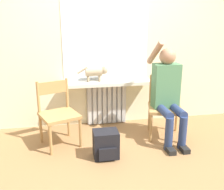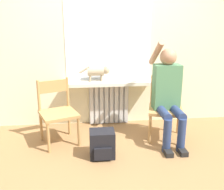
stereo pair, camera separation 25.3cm
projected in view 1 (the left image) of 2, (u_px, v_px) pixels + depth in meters
ground_plane at (123, 161)px, 3.02m from camera, size 12.00×12.00×0.00m
wall_with_window at (105, 34)px, 3.79m from camera, size 7.00×0.06×2.70m
radiator at (107, 103)px, 4.01m from camera, size 0.60×0.08×0.64m
windowsill at (108, 83)px, 3.82m from camera, size 1.30×0.29×0.05m
window_glass at (106, 38)px, 3.78m from camera, size 1.25×0.01×1.20m
chair_left at (58, 113)px, 3.32m from camera, size 0.56×0.56×0.82m
chair_right at (165, 106)px, 3.57m from camera, size 0.54×0.54×0.82m
person at (168, 90)px, 3.41m from camera, size 0.36×0.95×1.34m
cat at (96, 72)px, 3.77m from camera, size 0.45×0.12×0.22m
backpack at (106, 144)px, 3.06m from camera, size 0.29×0.26×0.32m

